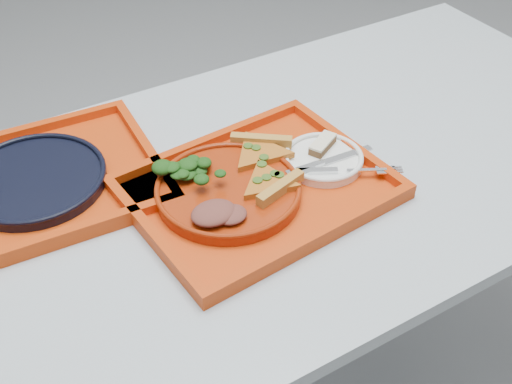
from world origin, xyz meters
TOP-DOWN VIEW (x-y plane):
  - table at (0.00, 0.00)m, footprint 1.60×0.80m
  - tray_main at (-0.07, -0.04)m, footprint 0.48×0.39m
  - tray_far at (-0.41, 0.18)m, footprint 0.47×0.38m
  - dinner_plate at (-0.13, -0.03)m, footprint 0.26×0.26m
  - side_plate at (0.07, -0.04)m, footprint 0.15×0.15m
  - navy_plate at (-0.41, 0.18)m, footprint 0.26×0.26m
  - pizza_slice_a at (-0.06, -0.06)m, footprint 0.13×0.15m
  - pizza_slice_b at (-0.03, 0.03)m, footprint 0.17×0.18m
  - salad_heap at (-0.17, 0.02)m, footprint 0.09×0.08m
  - meat_portion at (-0.19, -0.08)m, footprint 0.08×0.06m
  - dessert_bar at (0.09, -0.01)m, footprint 0.07×0.05m
  - knife at (0.08, -0.05)m, footprint 0.19×0.03m
  - fork at (0.08, -0.09)m, footprint 0.17×0.11m

SIDE VIEW (x-z plane):
  - table at x=0.00m, z-range 0.30..1.05m
  - tray_main at x=-0.07m, z-range 0.75..0.76m
  - tray_far at x=-0.41m, z-range 0.75..0.76m
  - side_plate at x=0.07m, z-range 0.76..0.78m
  - navy_plate at x=-0.41m, z-range 0.76..0.78m
  - dinner_plate at x=-0.13m, z-range 0.76..0.78m
  - knife at x=0.08m, z-range 0.78..0.78m
  - fork at x=0.08m, z-range 0.78..0.78m
  - dessert_bar at x=0.09m, z-range 0.78..0.79m
  - pizza_slice_a at x=-0.06m, z-range 0.78..0.80m
  - pizza_slice_b at x=-0.03m, z-range 0.78..0.80m
  - meat_portion at x=-0.19m, z-range 0.78..0.80m
  - salad_heap at x=-0.17m, z-range 0.78..0.83m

